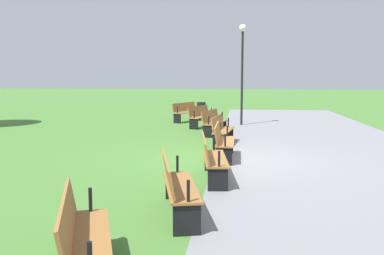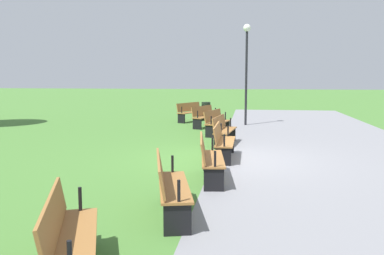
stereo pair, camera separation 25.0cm
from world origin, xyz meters
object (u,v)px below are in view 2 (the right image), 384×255
(bench_1, at_px, (205,116))
(bench_7, at_px, (67,236))
(bench_2, at_px, (216,122))
(bench_0, at_px, (191,112))
(bench_3, at_px, (223,129))
(bench_4, at_px, (223,141))
(trash_bin, at_px, (206,110))
(lamp_post, at_px, (247,56))
(bench_5, at_px, (209,157))
(bench_6, at_px, (169,185))

(bench_1, bearing_deg, bench_7, 20.43)
(bench_2, relative_size, bench_7, 1.00)
(bench_0, xyz_separation_m, bench_3, (6.38, 1.94, 0.00))
(bench_4, bearing_deg, trash_bin, -171.51)
(lamp_post, bearing_deg, bench_1, -59.44)
(bench_0, relative_size, bench_3, 0.99)
(bench_3, relative_size, bench_5, 1.00)
(bench_5, relative_size, lamp_post, 0.42)
(bench_2, height_order, bench_7, same)
(bench_0, bearing_deg, lamp_post, 95.11)
(trash_bin, bearing_deg, bench_6, 3.90)
(bench_2, relative_size, bench_6, 1.00)
(bench_6, height_order, trash_bin, bench_6)
(bench_7, bearing_deg, bench_4, 149.42)
(bench_0, distance_m, lamp_post, 3.75)
(bench_5, bearing_deg, bench_1, 179.95)
(bench_6, bearing_deg, bench_2, 166.38)
(bench_7, bearing_deg, bench_6, 142.65)
(bench_3, bearing_deg, bench_1, -159.66)
(bench_0, height_order, bench_4, same)
(bench_0, bearing_deg, bench_7, 30.63)
(bench_2, xyz_separation_m, bench_6, (8.86, 0.00, 0.00))
(bench_4, bearing_deg, lamp_post, 176.15)
(bench_2, xyz_separation_m, trash_bin, (-5.76, -1.00, -0.06))
(bench_4, height_order, bench_5, same)
(bench_2, bearing_deg, bench_0, -146.08)
(bench_3, xyz_separation_m, bench_6, (6.66, -0.39, 0.00))
(bench_6, bearing_deg, bench_7, -30.53)
(bench_5, distance_m, lamp_post, 10.12)
(bench_3, height_order, bench_7, same)
(bench_0, height_order, bench_1, same)
(bench_3, bearing_deg, lamp_post, 179.96)
(lamp_post, bearing_deg, bench_4, -3.85)
(bench_1, height_order, bench_5, same)
(lamp_post, bearing_deg, bench_6, -4.93)
(bench_3, bearing_deg, bench_2, -163.04)
(bench_5, bearing_deg, bench_3, 173.19)
(bench_2, height_order, trash_bin, bench_2)
(lamp_post, relative_size, trash_bin, 5.24)
(bench_1, height_order, trash_bin, bench_1)
(bench_2, bearing_deg, bench_6, 13.62)
(bench_4, height_order, bench_6, same)
(bench_5, bearing_deg, bench_7, -20.34)
(trash_bin, bearing_deg, bench_2, 9.81)
(bench_1, bearing_deg, bench_6, 23.82)
(trash_bin, bearing_deg, lamp_post, 37.65)
(bench_2, relative_size, bench_3, 1.01)
(bench_7, bearing_deg, bench_2, 156.18)
(bench_1, xyz_separation_m, bench_2, (2.14, 0.65, 0.00))
(bench_1, height_order, bench_6, same)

